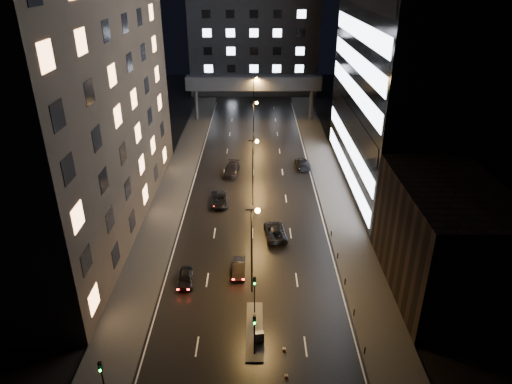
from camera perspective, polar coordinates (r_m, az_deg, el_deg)
ground at (r=77.95m, az=-0.35°, el=2.49°), size 160.00×160.00×0.00m
sidewalk_left at (r=74.49m, az=-10.03°, el=0.96°), size 5.00×110.00×0.15m
sidewalk_right at (r=74.35m, az=9.31°, el=0.97°), size 5.00×110.00×0.15m
building_left at (r=60.99m, az=-22.78°, el=13.54°), size 15.00×48.00×40.00m
building_right_low at (r=51.53m, az=22.41°, el=-5.44°), size 10.00×18.00×12.00m
building_right_glass at (r=72.27m, az=20.85°, el=17.58°), size 20.00×36.00×45.00m
building_far at (r=130.75m, az=-0.25°, el=17.90°), size 34.00×14.00×25.00m
skybridge at (r=103.95m, az=-0.29°, el=13.41°), size 30.00×3.00×10.00m
median_island at (r=45.71m, az=-0.18°, el=-16.91°), size 1.60×8.00×0.15m
traffic_signal_near at (r=45.64m, az=-0.18°, el=-12.00°), size 0.28×0.34×4.40m
traffic_signal_far at (r=41.45m, az=-0.19°, el=-16.71°), size 0.28×0.34×4.40m
traffic_signal_corner at (r=39.87m, az=-18.69°, el=-20.96°), size 0.28×0.34×4.40m
bollard_row at (r=49.83m, az=11.58°, el=-12.72°), size 0.12×25.12×0.90m
streetlight_near at (r=46.54m, az=-0.35°, el=-6.03°), size 1.45×0.50×10.15m
streetlight_mid_a at (r=64.36m, az=-0.27°, el=3.50°), size 1.45×0.50×10.15m
streetlight_mid_b at (r=83.17m, az=-0.23°, el=8.82°), size 1.45×0.50×10.15m
streetlight_far at (r=102.43m, az=-0.20°, el=12.16°), size 1.45×0.50×10.15m
car_away_a at (r=51.66m, az=-8.77°, el=-10.57°), size 1.87×3.97×1.31m
car_away_b at (r=52.52m, az=-2.15°, el=-9.52°), size 1.43×4.08×1.34m
car_away_c at (r=67.27m, az=-4.60°, el=-0.95°), size 2.76×5.37×1.45m
car_away_d at (r=77.02m, az=-3.06°, el=2.81°), size 2.81×5.75×1.61m
car_toward_a at (r=59.16m, az=2.43°, el=-4.92°), size 3.09×5.79×1.55m
car_toward_b at (r=79.98m, az=5.80°, el=3.59°), size 2.56×5.44×1.54m
utility_cabinet at (r=44.10m, az=0.36°, el=-17.70°), size 0.97×0.58×1.18m
cone_a at (r=43.85m, az=3.55°, el=-19.01°), size 0.45×0.45×0.46m
cone_b at (r=41.76m, az=3.80°, el=-21.96°), size 0.42×0.42×0.47m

